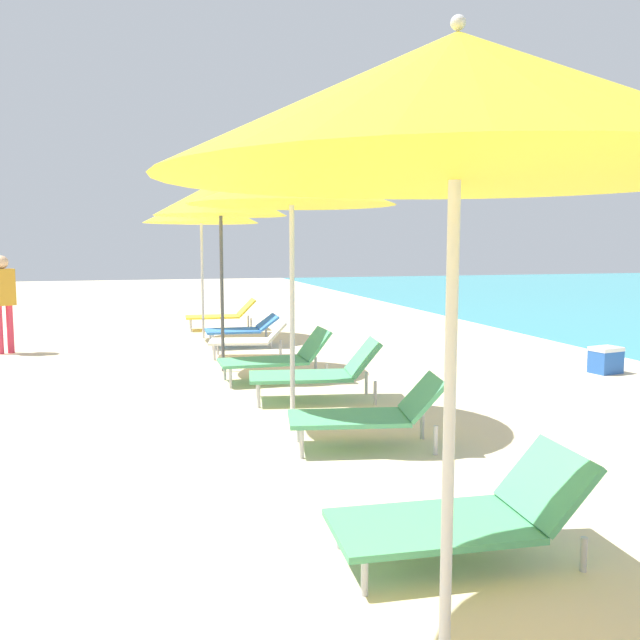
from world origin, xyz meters
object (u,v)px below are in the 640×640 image
(umbrella_farthest, at_px, (201,209))
(lounger_farthest_inland, at_px, (243,329))
(lounger_third_shoreside, at_px, (465,514))
(lounger_fourth_shoreside, at_px, (319,371))
(umbrella_third, at_px, (456,107))
(umbrella_fourth, at_px, (292,187))
(person_walking_near, at_px, (3,294))
(lounger_fifth_shoreside, at_px, (251,339))
(lounger_fourth_inland, at_px, (370,413))
(umbrella_fifth, at_px, (220,198))
(lounger_fifth_inland, at_px, (278,357))
(cooler_box, at_px, (606,360))
(lounger_farthest_shoreside, at_px, (223,314))

(umbrella_farthest, xyz_separation_m, lounger_farthest_inland, (0.57, -1.29, -2.18))
(lounger_third_shoreside, height_order, lounger_fourth_shoreside, lounger_fourth_shoreside)
(umbrella_third, distance_m, umbrella_fourth, 4.17)
(umbrella_fourth, relative_size, person_walking_near, 1.61)
(lounger_fifth_shoreside, xyz_separation_m, umbrella_farthest, (-0.52, 2.46, 2.21))
(lounger_farthest_inland, bearing_deg, lounger_fourth_shoreside, 94.72)
(lounger_fourth_inland, xyz_separation_m, lounger_farthest_inland, (-0.15, 6.33, -0.00))
(lounger_fourth_shoreside, bearing_deg, umbrella_farthest, -73.19)
(umbrella_fourth, height_order, umbrella_fifth, umbrella_fifth)
(umbrella_fifth, relative_size, lounger_farthest_inland, 2.16)
(lounger_third_shoreside, bearing_deg, lounger_fifth_inland, -86.49)
(lounger_third_shoreside, height_order, umbrella_fifth, umbrella_fifth)
(cooler_box, bearing_deg, person_walking_near, 154.09)
(person_walking_near, bearing_deg, lounger_fourth_shoreside, 15.81)
(lounger_fifth_inland, relative_size, lounger_farthest_shoreside, 0.96)
(umbrella_fourth, xyz_separation_m, lounger_farthest_shoreside, (0.30, 7.90, -2.08))
(umbrella_fifth, bearing_deg, umbrella_farthest, 88.82)
(lounger_fifth_shoreside, height_order, person_walking_near, person_walking_near)
(lounger_third_shoreside, relative_size, lounger_farthest_shoreside, 1.01)
(umbrella_fourth, bearing_deg, umbrella_fifth, 95.71)
(lounger_fourth_shoreside, height_order, lounger_farthest_shoreside, lounger_fourth_shoreside)
(umbrella_third, distance_m, cooler_box, 8.04)
(lounger_third_shoreside, height_order, lounger_fifth_shoreside, lounger_third_shoreside)
(lounger_third_shoreside, xyz_separation_m, lounger_fourth_inland, (0.19, 2.20, 0.05))
(lounger_fifth_inland, distance_m, lounger_farthest_inland, 3.18)
(umbrella_third, distance_m, lounger_fourth_inland, 3.87)
(umbrella_fifth, relative_size, lounger_fifth_shoreside, 2.06)
(lounger_third_shoreside, bearing_deg, umbrella_third, 61.92)
(lounger_farthest_shoreside, height_order, cooler_box, lounger_farthest_shoreside)
(umbrella_fifth, relative_size, umbrella_farthest, 0.99)
(lounger_fifth_shoreside, bearing_deg, umbrella_fifth, 73.90)
(umbrella_farthest, distance_m, lounger_farthest_inland, 2.60)
(lounger_third_shoreside, distance_m, umbrella_fifth, 6.69)
(umbrella_third, height_order, umbrella_farthest, umbrella_farthest)
(lounger_third_shoreside, height_order, umbrella_fourth, umbrella_fourth)
(umbrella_fourth, relative_size, lounger_fifth_inland, 1.83)
(lounger_fifth_shoreside, height_order, cooler_box, lounger_fifth_shoreside)
(umbrella_fifth, relative_size, person_walking_near, 1.70)
(umbrella_fourth, distance_m, lounger_fourth_inland, 2.35)
(umbrella_farthest, bearing_deg, umbrella_third, -90.41)
(lounger_farthest_shoreside, xyz_separation_m, lounger_farthest_inland, (0.03, -2.55, -0.00))
(umbrella_fifth, distance_m, cooler_box, 5.97)
(lounger_fourth_inland, bearing_deg, umbrella_farthest, -73.89)
(umbrella_third, bearing_deg, umbrella_farthest, 89.59)
(umbrella_farthest, bearing_deg, umbrella_fifth, -91.18)
(lounger_fifth_shoreside, distance_m, lounger_farthest_shoreside, 3.71)
(lounger_fourth_inland, bearing_deg, person_walking_near, -47.49)
(umbrella_third, bearing_deg, lounger_fourth_inland, 75.84)
(lounger_farthest_shoreside, bearing_deg, cooler_box, 128.96)
(umbrella_fifth, relative_size, cooler_box, 6.09)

